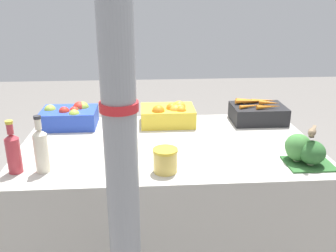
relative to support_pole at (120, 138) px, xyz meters
name	(u,v)px	position (x,y,z in m)	size (l,w,h in m)	color
market_table	(168,205)	(0.21, 0.75, -0.73)	(1.60, 0.95, 0.78)	#B7B2A8
support_pole	(120,138)	(0.00, 0.00, 0.00)	(0.13, 0.13, 2.23)	gray
apple_crate	(71,116)	(-0.37, 1.07, -0.27)	(0.33, 0.24, 0.14)	#2847B7
orange_crate	(169,114)	(0.24, 1.06, -0.27)	(0.33, 0.24, 0.15)	gold
carrot_crate	(258,113)	(0.80, 1.07, -0.28)	(0.33, 0.24, 0.14)	black
broccoli_pile	(303,149)	(0.84, 0.46, -0.26)	(0.22, 0.20, 0.14)	#2D602D
juice_bottle_ruby	(13,152)	(-0.52, 0.45, -0.23)	(0.06, 0.06, 0.25)	#B2333D
juice_bottle_cloudy	(41,149)	(-0.39, 0.45, -0.22)	(0.06, 0.06, 0.27)	beige
pickle_jar	(165,160)	(0.17, 0.41, -0.28)	(0.11, 0.11, 0.11)	#DBBC56
sparrow_bird	(312,132)	(0.86, 0.43, -0.16)	(0.08, 0.12, 0.05)	#4C3D2D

